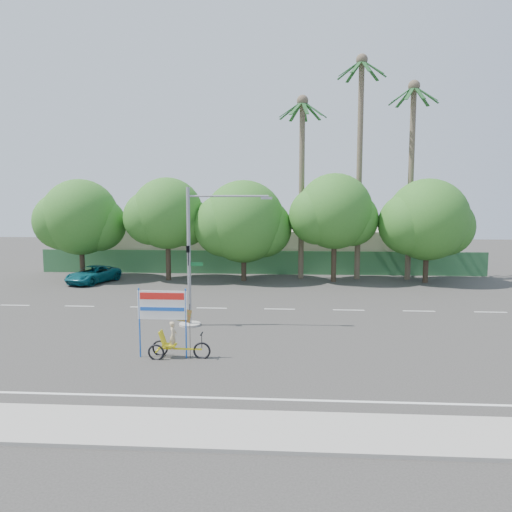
{
  "coord_description": "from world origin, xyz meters",
  "views": [
    {
      "loc": [
        2.5,
        -20.59,
        6.44
      ],
      "look_at": [
        0.84,
        4.72,
        3.5
      ],
      "focal_mm": 35.0,
      "sensor_mm": 36.0,
      "label": 1
    }
  ],
  "objects": [
    {
      "name": "tree_far_right",
      "position": [
        12.95,
        18.0,
        4.64
      ],
      "size": [
        7.38,
        6.2,
        7.94
      ],
      "color": "#473828",
      "rests_on": "ground"
    },
    {
      "name": "tree_right",
      "position": [
        5.95,
        18.0,
        5.24
      ],
      "size": [
        6.9,
        5.8,
        8.36
      ],
      "color": "#473828",
      "rests_on": "ground"
    },
    {
      "name": "trike_billboard",
      "position": [
        -2.27,
        -1.22,
        1.17
      ],
      "size": [
        2.96,
        0.68,
        2.9
      ],
      "rotation": [
        0.0,
        0.0,
        -0.01
      ],
      "color": "black",
      "rests_on": "ground"
    },
    {
      "name": "palm_mid",
      "position": [
        12.0,
        19.5,
        9.4
      ],
      "size": [
        3.73,
        3.79,
        15.45
      ],
      "color": "#70604C",
      "rests_on": "ground"
    },
    {
      "name": "ground",
      "position": [
        0.0,
        0.0,
        0.0
      ],
      "size": [
        120.0,
        120.0,
        0.0
      ],
      "primitive_type": "plane",
      "color": "#33302D",
      "rests_on": "ground"
    },
    {
      "name": "pickup_truck",
      "position": [
        -12.43,
        16.18,
        0.65
      ],
      "size": [
        3.52,
        5.12,
        1.3
      ],
      "primitive_type": "imported",
      "rotation": [
        0.0,
        0.0,
        -0.32
      ],
      "color": "#0E5662",
      "rests_on": "ground"
    },
    {
      "name": "traffic_signal",
      "position": [
        -2.2,
        3.98,
        2.92
      ],
      "size": [
        4.72,
        1.1,
        7.0
      ],
      "color": "gray",
      "rests_on": "ground"
    },
    {
      "name": "building_right",
      "position": [
        8.0,
        26.0,
        1.8
      ],
      "size": [
        14.0,
        8.0,
        3.6
      ],
      "primitive_type": "cube",
      "color": "#C0B898",
      "rests_on": "ground"
    },
    {
      "name": "tree_far_left",
      "position": [
        -14.05,
        18.0,
        4.76
      ],
      "size": [
        7.14,
        6.0,
        7.96
      ],
      "color": "#473828",
      "rests_on": "ground"
    },
    {
      "name": "fence",
      "position": [
        0.0,
        21.5,
        1.0
      ],
      "size": [
        38.0,
        0.08,
        2.0
      ],
      "primitive_type": "cube",
      "color": "#336B3D",
      "rests_on": "ground"
    },
    {
      "name": "palm_short",
      "position": [
        3.5,
        19.5,
        8.86
      ],
      "size": [
        3.73,
        3.79,
        14.45
      ],
      "color": "#70604C",
      "rests_on": "ground"
    },
    {
      "name": "tree_left",
      "position": [
        -7.05,
        18.0,
        5.06
      ],
      "size": [
        6.66,
        5.6,
        8.07
      ],
      "color": "#473828",
      "rests_on": "ground"
    },
    {
      "name": "sidewalk_near",
      "position": [
        0.0,
        -7.5,
        0.06
      ],
      "size": [
        50.0,
        2.4,
        0.12
      ],
      "primitive_type": "cube",
      "color": "gray",
      "rests_on": "ground"
    },
    {
      "name": "building_left",
      "position": [
        -10.0,
        26.0,
        2.0
      ],
      "size": [
        12.0,
        8.0,
        4.0
      ],
      "primitive_type": "cube",
      "color": "#C0B898",
      "rests_on": "ground"
    },
    {
      "name": "palm_tall",
      "position": [
        8.0,
        19.5,
        10.46
      ],
      "size": [
        3.73,
        3.79,
        17.45
      ],
      "color": "#70604C",
      "rests_on": "ground"
    },
    {
      "name": "tree_center",
      "position": [
        -1.05,
        18.0,
        4.47
      ],
      "size": [
        7.62,
        6.4,
        7.85
      ],
      "color": "#473828",
      "rests_on": "ground"
    }
  ]
}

